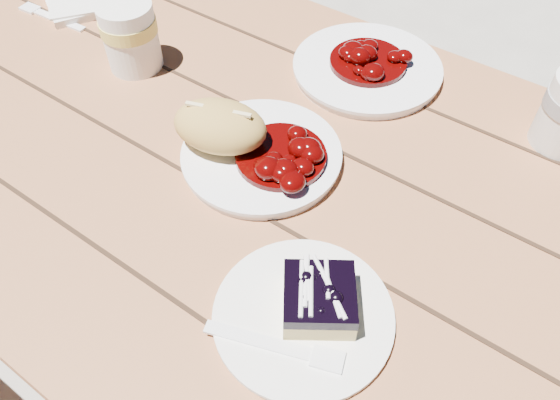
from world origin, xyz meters
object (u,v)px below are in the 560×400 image
Objects in this scene: picnic_table at (317,259)px; blueberry_cake at (319,299)px; dessert_plate at (303,316)px; second_cup at (131,36)px; bread_roll at (220,126)px; main_plate at (262,156)px; second_plate at (367,69)px.

blueberry_cake is at bearing -59.80° from picnic_table.
second_cup is at bearing 154.83° from dessert_plate.
bread_roll is 1.22× the size of blueberry_cake.
second_plate is (0.02, 0.26, 0.00)m from main_plate.
dessert_plate is at bearing -157.86° from blueberry_cake.
picnic_table is 0.33m from second_plate.
dessert_plate is at bearing -69.26° from second_plate.
second_plate is at bearing 85.28° from main_plate.
bread_roll is 0.26m from second_cup.
second_plate is at bearing 78.41° from blueberry_cake.
picnic_table is 0.27m from blueberry_cake.
bread_roll reaches higher than second_plate.
picnic_table is 0.25m from dessert_plate.
blueberry_cake is at bearing 56.31° from dessert_plate.
bread_roll is (-0.05, -0.02, 0.04)m from main_plate.
dessert_plate is at bearing -25.17° from second_cup.
main_plate is 0.92× the size of second_plate.
blueberry_cake is at bearing -23.31° from second_cup.
blueberry_cake is at bearing -28.78° from bread_roll.
blueberry_cake reaches higher than dessert_plate.
second_cup reaches higher than dessert_plate.
bread_roll is 0.30m from second_plate.
dessert_plate is (0.19, -0.17, -0.00)m from main_plate.
main_plate is 2.01× the size of second_cup.
main_plate is 0.26m from dessert_plate.
main_plate reaches higher than picnic_table.
bread_roll is 0.55× the size of second_plate.
second_plate is at bearing 110.74° from dessert_plate.
dessert_plate is 1.83× the size of blueberry_cake.
bread_roll reaches higher than dessert_plate.
bread_roll is at bearing -17.29° from second_cup.
second_cup reaches higher than picnic_table.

